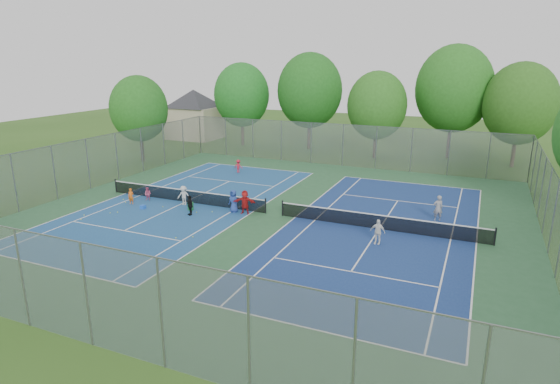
# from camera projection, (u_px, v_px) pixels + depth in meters

# --- Properties ---
(ground) EXTENTS (120.00, 120.00, 0.00)m
(ground) POSITION_uv_depth(u_px,v_px,m) (274.00, 215.00, 31.03)
(ground) COLOR #30571B
(ground) RESTS_ON ground
(court_pad) EXTENTS (32.00, 32.00, 0.01)m
(court_pad) POSITION_uv_depth(u_px,v_px,m) (274.00, 215.00, 31.03)
(court_pad) COLOR #295834
(court_pad) RESTS_ON ground
(court_left) EXTENTS (10.97, 23.77, 0.01)m
(court_left) POSITION_uv_depth(u_px,v_px,m) (186.00, 202.00, 33.71)
(court_left) COLOR navy
(court_left) RESTS_ON court_pad
(court_right) EXTENTS (10.97, 23.77, 0.01)m
(court_right) POSITION_uv_depth(u_px,v_px,m) (379.00, 229.00, 28.34)
(court_right) COLOR navy
(court_right) RESTS_ON court_pad
(net_left) EXTENTS (12.87, 0.10, 0.91)m
(net_left) POSITION_uv_depth(u_px,v_px,m) (185.00, 196.00, 33.59)
(net_left) COLOR black
(net_left) RESTS_ON ground
(net_right) EXTENTS (12.87, 0.10, 0.91)m
(net_right) POSITION_uv_depth(u_px,v_px,m) (380.00, 222.00, 28.22)
(net_right) COLOR black
(net_right) RESTS_ON ground
(fence_north) EXTENTS (32.00, 0.10, 4.00)m
(fence_north) POSITION_uv_depth(u_px,v_px,m) (343.00, 145.00, 44.58)
(fence_north) COLOR gray
(fence_north) RESTS_ON ground
(fence_south) EXTENTS (32.00, 0.10, 4.00)m
(fence_south) POSITION_uv_depth(u_px,v_px,m) (86.00, 295.00, 16.38)
(fence_south) COLOR gray
(fence_south) RESTS_ON ground
(fence_west) EXTENTS (0.10, 32.00, 4.00)m
(fence_west) POSITION_uv_depth(u_px,v_px,m) (88.00, 164.00, 36.63)
(fence_west) COLOR gray
(fence_west) RESTS_ON ground
(fence_east) EXTENTS (0.10, 32.00, 4.00)m
(fence_east) POSITION_uv_depth(u_px,v_px,m) (554.00, 218.00, 24.33)
(fence_east) COLOR gray
(fence_east) RESTS_ON ground
(house) EXTENTS (11.03, 11.03, 7.30)m
(house) POSITION_uv_depth(u_px,v_px,m) (194.00, 105.00, 59.47)
(house) COLOR #B7A88C
(house) RESTS_ON ground
(tree_nw) EXTENTS (6.40, 6.40, 9.58)m
(tree_nw) POSITION_uv_depth(u_px,v_px,m) (242.00, 95.00, 54.17)
(tree_nw) COLOR #443326
(tree_nw) RESTS_ON ground
(tree_nl) EXTENTS (7.20, 7.20, 10.69)m
(tree_nl) POSITION_uv_depth(u_px,v_px,m) (310.00, 91.00, 51.80)
(tree_nl) COLOR #443326
(tree_nl) RESTS_ON ground
(tree_nc) EXTENTS (6.00, 6.00, 8.85)m
(tree_nc) POSITION_uv_depth(u_px,v_px,m) (377.00, 105.00, 47.28)
(tree_nc) COLOR #443326
(tree_nc) RESTS_ON ground
(tree_nr) EXTENTS (7.60, 7.60, 11.42)m
(tree_nr) POSITION_uv_depth(u_px,v_px,m) (454.00, 89.00, 46.78)
(tree_nr) COLOR #443326
(tree_nr) RESTS_ON ground
(tree_ne) EXTENTS (6.60, 6.60, 9.77)m
(tree_ne) POSITION_uv_depth(u_px,v_px,m) (520.00, 104.00, 43.01)
(tree_ne) COLOR #443326
(tree_ne) RESTS_ON ground
(tree_side_w) EXTENTS (5.60, 5.60, 8.47)m
(tree_side_w) POSITION_uv_depth(u_px,v_px,m) (139.00, 109.00, 45.70)
(tree_side_w) COLOR #443326
(tree_side_w) RESTS_ON ground
(ball_crate) EXTENTS (0.31, 0.31, 0.26)m
(ball_crate) POSITION_uv_depth(u_px,v_px,m) (143.00, 207.00, 32.18)
(ball_crate) COLOR blue
(ball_crate) RESTS_ON ground
(ball_hopper) EXTENTS (0.35, 0.35, 0.58)m
(ball_hopper) POSITION_uv_depth(u_px,v_px,m) (191.00, 206.00, 31.81)
(ball_hopper) COLOR #24873B
(ball_hopper) RESTS_ON ground
(student_a) EXTENTS (0.47, 0.37, 1.15)m
(student_a) POSITION_uv_depth(u_px,v_px,m) (131.00, 196.00, 33.13)
(student_a) COLOR orange
(student_a) RESTS_ON ground
(student_b) EXTENTS (0.54, 0.45, 1.00)m
(student_b) POSITION_uv_depth(u_px,v_px,m) (148.00, 194.00, 33.95)
(student_b) COLOR #D8547F
(student_b) RESTS_ON ground
(student_c) EXTENTS (1.00, 0.72, 1.39)m
(student_c) POSITION_uv_depth(u_px,v_px,m) (184.00, 195.00, 32.89)
(student_c) COLOR beige
(student_c) RESTS_ON ground
(student_d) EXTENTS (0.85, 0.70, 1.36)m
(student_d) POSITION_uv_depth(u_px,v_px,m) (190.00, 205.00, 30.76)
(student_d) COLOR black
(student_d) RESTS_ON ground
(student_e) EXTENTS (0.87, 0.70, 1.55)m
(student_e) POSITION_uv_depth(u_px,v_px,m) (233.00, 201.00, 31.33)
(student_e) COLOR #27418F
(student_e) RESTS_ON ground
(student_f) EXTENTS (1.56, 0.76, 1.61)m
(student_f) POSITION_uv_depth(u_px,v_px,m) (245.00, 202.00, 30.99)
(student_f) COLOR #B21919
(student_f) RESTS_ON ground
(child_far_baseline) EXTENTS (0.80, 0.49, 1.20)m
(child_far_baseline) POSITION_uv_depth(u_px,v_px,m) (238.00, 166.00, 42.25)
(child_far_baseline) COLOR red
(child_far_baseline) RESTS_ON ground
(instructor) EXTENTS (0.72, 0.61, 1.68)m
(instructor) POSITION_uv_depth(u_px,v_px,m) (438.00, 208.00, 29.66)
(instructor) COLOR gray
(instructor) RESTS_ON ground
(teen_court_b) EXTENTS (0.88, 0.42, 1.45)m
(teen_court_b) POSITION_uv_depth(u_px,v_px,m) (378.00, 232.00, 25.94)
(teen_court_b) COLOR white
(teen_court_b) RESTS_ON ground
(tennis_ball_0) EXTENTS (0.07, 0.07, 0.07)m
(tennis_ball_0) POSITION_uv_depth(u_px,v_px,m) (212.00, 212.00, 31.45)
(tennis_ball_0) COLOR #BEDF33
(tennis_ball_0) RESTS_ON ground
(tennis_ball_1) EXTENTS (0.07, 0.07, 0.07)m
(tennis_ball_1) POSITION_uv_depth(u_px,v_px,m) (163.00, 207.00, 32.53)
(tennis_ball_1) COLOR gold
(tennis_ball_1) RESTS_ON ground
(tennis_ball_2) EXTENTS (0.07, 0.07, 0.07)m
(tennis_ball_2) POSITION_uv_depth(u_px,v_px,m) (193.00, 237.00, 27.04)
(tennis_ball_2) COLOR #C4D431
(tennis_ball_2) RESTS_ON ground
(tennis_ball_3) EXTENTS (0.07, 0.07, 0.07)m
(tennis_ball_3) POSITION_uv_depth(u_px,v_px,m) (117.00, 213.00, 31.34)
(tennis_ball_3) COLOR #D5EC37
(tennis_ball_3) RESTS_ON ground
(tennis_ball_4) EXTENTS (0.07, 0.07, 0.07)m
(tennis_ball_4) POSITION_uv_depth(u_px,v_px,m) (123.00, 200.00, 34.19)
(tennis_ball_4) COLOR #DFEB36
(tennis_ball_4) RESTS_ON ground
(tennis_ball_5) EXTENTS (0.07, 0.07, 0.07)m
(tennis_ball_5) POSITION_uv_depth(u_px,v_px,m) (197.00, 213.00, 31.33)
(tennis_ball_5) COLOR #BED231
(tennis_ball_5) RESTS_ON ground
(tennis_ball_6) EXTENTS (0.07, 0.07, 0.07)m
(tennis_ball_6) POSITION_uv_depth(u_px,v_px,m) (81.00, 220.00, 29.96)
(tennis_ball_6) COLOR #BEDD33
(tennis_ball_6) RESTS_ON ground
(tennis_ball_7) EXTENTS (0.07, 0.07, 0.07)m
(tennis_ball_7) POSITION_uv_depth(u_px,v_px,m) (110.00, 213.00, 31.21)
(tennis_ball_7) COLOR #B0C42D
(tennis_ball_7) RESTS_ON ground
(tennis_ball_8) EXTENTS (0.07, 0.07, 0.07)m
(tennis_ball_8) POSITION_uv_depth(u_px,v_px,m) (176.00, 238.00, 26.90)
(tennis_ball_8) COLOR #E3F338
(tennis_ball_8) RESTS_ON ground
(tennis_ball_9) EXTENTS (0.07, 0.07, 0.07)m
(tennis_ball_9) POSITION_uv_depth(u_px,v_px,m) (84.00, 215.00, 30.77)
(tennis_ball_9) COLOR #D1E134
(tennis_ball_9) RESTS_ON ground
(tennis_ball_10) EXTENTS (0.07, 0.07, 0.07)m
(tennis_ball_10) POSITION_uv_depth(u_px,v_px,m) (126.00, 203.00, 33.48)
(tennis_ball_10) COLOR #B1CF30
(tennis_ball_10) RESTS_ON ground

